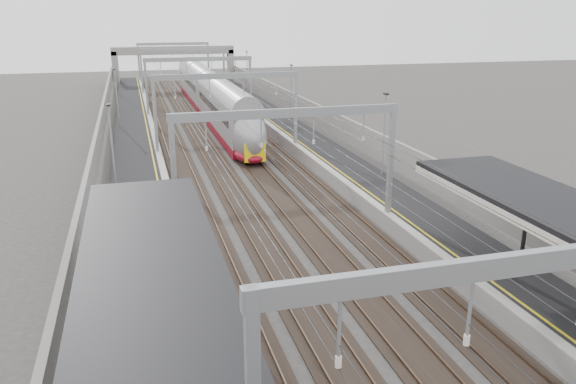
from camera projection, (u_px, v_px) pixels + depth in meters
platform_left at (137, 150)px, 51.69m from camera, size 4.00×120.00×1.00m
platform_right at (303, 140)px, 55.79m from camera, size 4.00×120.00×1.00m
tracks at (224, 150)px, 53.87m from camera, size 11.40×140.00×0.20m
overhead_line at (211, 78)px, 58.10m from camera, size 13.00×140.00×6.60m
overbridge at (174, 55)px, 102.78m from camera, size 22.00×2.20×6.90m
wall_left at (100, 141)px, 50.53m from camera, size 0.30×120.00×3.20m
wall_right at (334, 128)px, 56.27m from camera, size 0.30×120.00×3.20m
train at (212, 101)px, 69.43m from camera, size 2.90×52.89×4.58m
signal_green at (153, 91)px, 76.71m from camera, size 0.32×0.32×3.48m
signal_red_near at (221, 95)px, 73.11m from camera, size 0.32×0.32×3.48m
signal_red_far at (234, 92)px, 76.04m from camera, size 0.32×0.32×3.48m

